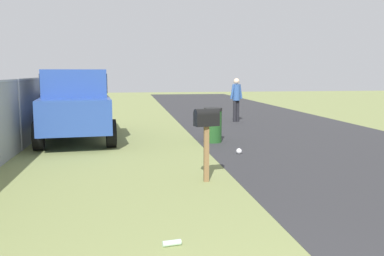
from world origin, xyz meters
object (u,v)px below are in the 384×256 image
pickup_truck (76,103)px  trash_bin (213,125)px  mailbox (206,124)px  pedestrian (236,97)px

pickup_truck → trash_bin: bearing=70.6°
mailbox → pickup_truck: (5.23, 2.94, 0.02)m
mailbox → pickup_truck: pickup_truck is taller
mailbox → trash_bin: bearing=-26.1°
pickup_truck → pedestrian: 6.98m
pickup_truck → pedestrian: (3.77, -5.87, -0.07)m
mailbox → pedestrian: size_ratio=0.77×
mailbox → pickup_truck: size_ratio=0.27×
pickup_truck → pedestrian: bearing=117.4°
mailbox → trash_bin: 4.40m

